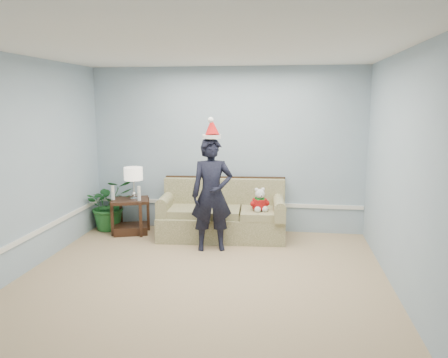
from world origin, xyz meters
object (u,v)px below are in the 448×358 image
object	(u,v)px
sofa	(222,216)
table_lamp	(133,175)
houseplant	(110,204)
man	(212,195)
side_table	(131,220)
teddy_bear	(259,202)

from	to	relation	value
sofa	table_lamp	bearing A→B (deg)	178.48
houseplant	man	world-z (taller)	man
side_table	man	bearing A→B (deg)	-22.47
table_lamp	houseplant	size ratio (longest dim) A/B	0.62
table_lamp	houseplant	xyz separation A→B (m)	(-0.50, 0.18, -0.54)
side_table	sofa	bearing A→B (deg)	1.31
sofa	side_table	xyz separation A→B (m)	(-1.52, -0.03, -0.11)
sofa	houseplant	distance (m)	1.94
table_lamp	man	bearing A→B (deg)	-22.77
houseplant	table_lamp	bearing A→B (deg)	-19.90
teddy_bear	sofa	bearing A→B (deg)	144.71
side_table	teddy_bear	size ratio (longest dim) A/B	1.96
man	teddy_bear	distance (m)	0.84
table_lamp	side_table	bearing A→B (deg)	162.71
teddy_bear	table_lamp	bearing A→B (deg)	156.98
sofa	teddy_bear	world-z (taller)	sofa
side_table	houseplant	bearing A→B (deg)	159.59
houseplant	man	bearing A→B (deg)	-22.01
man	teddy_bear	bearing A→B (deg)	22.35
man	teddy_bear	size ratio (longest dim) A/B	4.48
sofa	teddy_bear	distance (m)	0.69
houseplant	man	size ratio (longest dim) A/B	0.53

